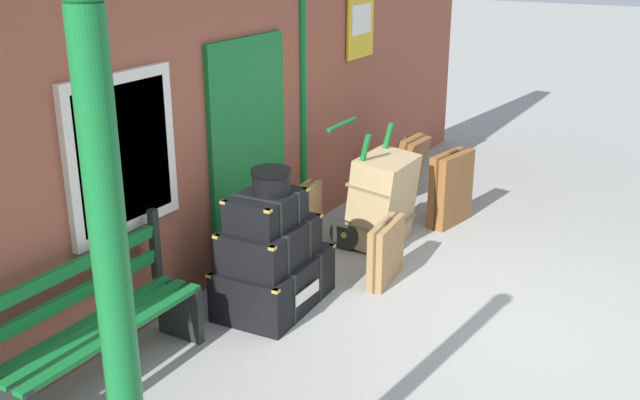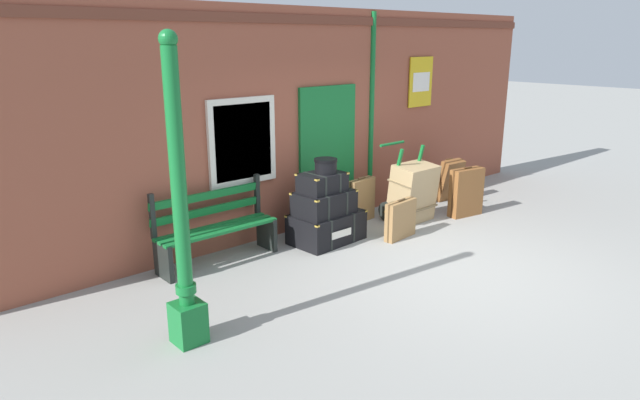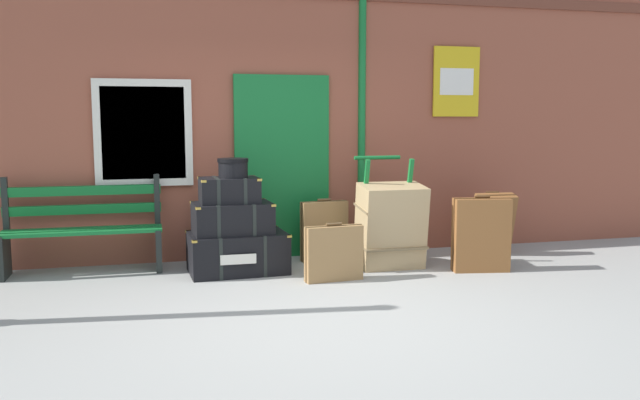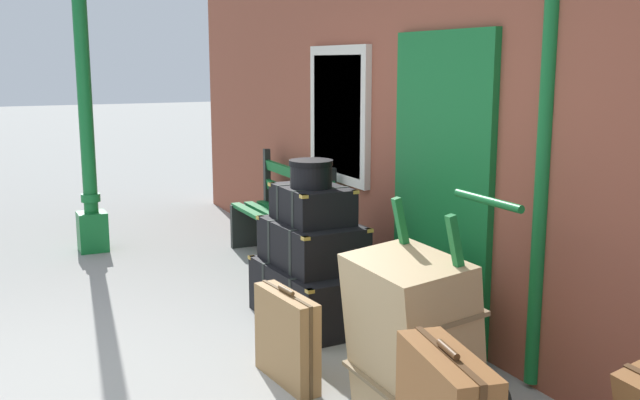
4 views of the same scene
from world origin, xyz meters
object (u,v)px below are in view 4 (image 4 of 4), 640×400
steamer_trunk_middle (312,243)px  large_brown_trunk (411,340)px  lamp_post (88,146)px  round_hatbox (311,172)px  porters_trolley (438,368)px  platform_bench (283,218)px  suitcase_cream (287,338)px  steamer_trunk_top (312,204)px  suitcase_beige (431,313)px  steamer_trunk_base (315,293)px

steamer_trunk_middle → large_brown_trunk: size_ratio=0.91×
lamp_post → round_hatbox: (2.79, 1.16, 0.04)m
steamer_trunk_middle → porters_trolley: bearing=-0.9°
platform_bench → suitcase_cream: (2.44, -0.99, -0.17)m
platform_bench → porters_trolley: (3.19, -0.42, -0.17)m
lamp_post → porters_trolley: size_ratio=2.39×
steamer_trunk_middle → suitcase_cream: 1.15m
round_hatbox → porters_trolley: round_hatbox is taller
steamer_trunk_middle → large_brown_trunk: (1.68, -0.20, -0.12)m
lamp_post → steamer_trunk_middle: bearing=22.9°
platform_bench → steamer_trunk_middle: platform_bench is taller
porters_trolley → large_brown_trunk: 0.26m
platform_bench → steamer_trunk_top: size_ratio=2.58×
suitcase_beige → round_hatbox: bearing=-162.2°
large_brown_trunk → platform_bench: bearing=169.5°
steamer_trunk_top → steamer_trunk_base: bearing=-8.0°
suitcase_beige → platform_bench: bearing=178.6°
suitcase_cream → suitcase_beige: (0.15, 0.93, 0.06)m
platform_bench → steamer_trunk_middle: size_ratio=1.91×
steamer_trunk_base → steamer_trunk_top: size_ratio=1.69×
steamer_trunk_base → suitcase_beige: 1.08m
steamer_trunk_base → lamp_post: bearing=-157.4°
round_hatbox → porters_trolley: (1.66, -0.01, -0.84)m
steamer_trunk_base → porters_trolley: bearing=-1.0°
steamer_trunk_top → lamp_post: bearing=-156.7°
lamp_post → steamer_trunk_middle: lamp_post is taller
steamer_trunk_middle → suitcase_beige: 1.15m
steamer_trunk_top → suitcase_cream: size_ratio=1.04×
large_brown_trunk → steamer_trunk_middle: bearing=173.1°
porters_trolley → large_brown_trunk: bearing=-90.0°
steamer_trunk_top → platform_bench: bearing=165.7°
porters_trolley → suitcase_beige: (-0.60, 0.35, 0.07)m
platform_bench → suitcase_beige: size_ratio=2.23×
steamer_trunk_middle → large_brown_trunk: 1.70m
steamer_trunk_middle → suitcase_beige: (1.08, 0.33, -0.24)m
steamer_trunk_base → steamer_trunk_top: (-0.07, 0.01, 0.66)m
suitcase_beige → porters_trolley: bearing=-30.4°
steamer_trunk_base → suitcase_cream: (0.88, -0.60, 0.07)m
lamp_post → steamer_trunk_base: size_ratio=2.72×
lamp_post → porters_trolley: bearing=14.4°
round_hatbox → steamer_trunk_base: bearing=26.1°
suitcase_beige → steamer_trunk_base: bearing=-162.5°
porters_trolley → large_brown_trunk: (-0.00, -0.18, 0.19)m
steamer_trunk_base → suitcase_beige: bearing=17.5°
steamer_trunk_top → porters_trolley: 1.81m
steamer_trunk_base → suitcase_beige: suitcase_beige is taller
suitcase_cream → suitcase_beige: suitcase_beige is taller
large_brown_trunk → suitcase_beige: (-0.60, 0.53, -0.12)m
steamer_trunk_top → suitcase_beige: 1.26m
platform_bench → suitcase_beige: 2.59m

